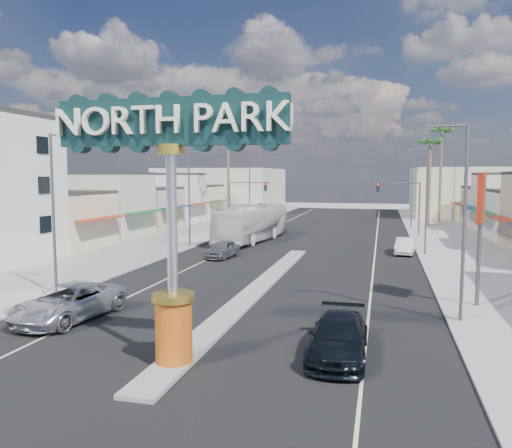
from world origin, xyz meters
The scene contains 26 objects.
ground centered at (0.00, 30.00, 0.00)m, with size 160.00×160.00×0.00m, color gray.
road centered at (0.00, 30.00, 0.01)m, with size 20.00×120.00×0.01m, color black.
median_island centered at (0.00, 14.00, 0.08)m, with size 1.30×30.00×0.16m, color gray.
sidewalk_left centered at (-14.00, 30.00, 0.06)m, with size 8.00×120.00×0.12m, color gray.
sidewalk_right centered at (14.00, 30.00, 0.06)m, with size 8.00×120.00×0.12m, color gray.
storefront_row_left centered at (-24.00, 43.00, 3.00)m, with size 12.00×42.00×6.00m, color beige.
backdrop_far_left centered at (-22.00, 75.00, 4.00)m, with size 20.00×20.00×8.00m, color #B7B29E.
backdrop_far_right centered at (22.00, 75.00, 4.00)m, with size 20.00×20.00×8.00m, color beige.
gateway_sign centered at (0.00, 1.98, 5.93)m, with size 8.20×1.50×9.15m.
traffic_signal_left centered at (-9.18, 43.99, 4.27)m, with size 5.09×0.45×6.00m.
traffic_signal_right centered at (9.18, 43.99, 4.27)m, with size 5.09×0.45×6.00m.
streetlight_l_near centered at (-10.43, 10.00, 5.07)m, with size 2.03×0.22×9.00m.
streetlight_l_mid centered at (-10.43, 30.00, 5.07)m, with size 2.03×0.22×9.00m.
streetlight_l_far centered at (-10.43, 52.00, 5.07)m, with size 2.03×0.22×9.00m.
streetlight_r_near centered at (10.43, 10.00, 5.07)m, with size 2.03×0.22×9.00m.
streetlight_r_mid centered at (10.43, 30.00, 5.07)m, with size 2.03×0.22×9.00m.
streetlight_r_far centered at (10.43, 52.00, 5.07)m, with size 2.03×0.22×9.00m.
palm_left_far centered at (-13.00, 50.00, 11.50)m, with size 2.60×2.60×13.10m.
palm_right_mid centered at (13.00, 56.00, 10.60)m, with size 2.60×2.60×12.10m.
palm_right_far centered at (15.00, 62.00, 12.39)m, with size 2.60×2.60×14.10m.
suv_left centered at (-7.05, 6.06, 0.82)m, with size 2.73×5.91×1.64m, color #B7B7BC.
suv_right centered at (5.56, 4.28, 0.74)m, with size 2.08×5.12×1.48m, color black.
car_parked_left centered at (-5.59, 24.63, 0.72)m, with size 1.70×4.23×1.44m, color #5E5E63.
car_parked_right centered at (9.00, 30.41, 0.70)m, with size 1.48×4.25×1.40m, color silver.
city_bus centered at (-5.92, 35.52, 1.88)m, with size 3.15×13.48×3.75m, color silver.
bank_pylon_sign centered at (11.80, 13.05, 5.21)m, with size 0.76×2.11×6.73m.
Camera 1 is at (7.01, -13.85, 6.69)m, focal length 35.00 mm.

